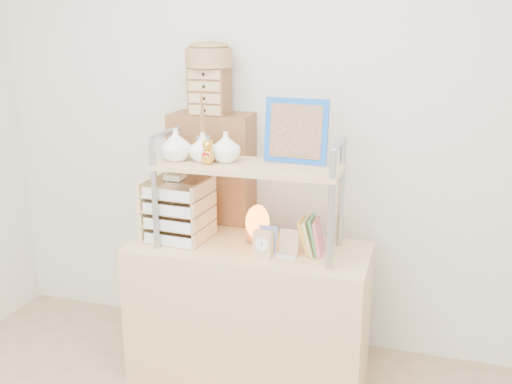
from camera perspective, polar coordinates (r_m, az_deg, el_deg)
room_shell at (r=1.91m, az=-8.29°, el=12.62°), size 3.42×3.41×2.61m
desk at (r=3.02m, az=-0.69°, el=-12.07°), size 1.20×0.50×0.75m
cabinet at (r=3.32m, az=-4.22°, el=-3.77°), size 0.46×0.25×1.35m
hutch at (r=2.77m, az=-2.12°, el=3.18°), size 0.90×0.34×0.73m
letter_tray at (r=2.94m, az=-7.91°, el=-2.12°), size 0.31×0.29×0.35m
salt_lamp at (r=2.89m, az=0.14°, el=-3.14°), size 0.13×0.12×0.20m
desk_clock at (r=2.71m, az=0.70°, el=-5.24°), size 0.10×0.05×0.13m
postcard_stand at (r=2.75m, az=2.16°, el=-5.52°), size 0.20×0.07×0.14m
drawer_chest at (r=3.12m, az=-4.68°, el=10.04°), size 0.20×0.16×0.25m
woven_basket at (r=3.10m, az=-4.74°, el=13.26°), size 0.25×0.25×0.10m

